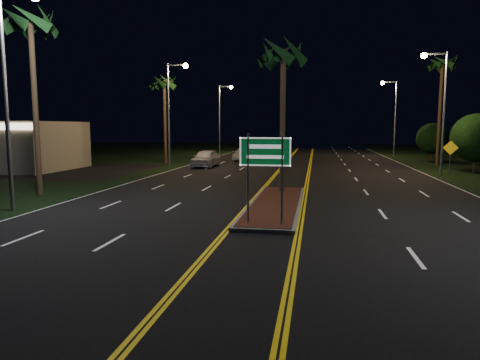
% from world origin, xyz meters
% --- Properties ---
extents(ground, '(120.00, 120.00, 0.00)m').
position_xyz_m(ground, '(0.00, 0.00, 0.00)').
color(ground, black).
rests_on(ground, ground).
extents(median_island, '(2.25, 10.25, 0.17)m').
position_xyz_m(median_island, '(0.00, 7.00, 0.08)').
color(median_island, gray).
rests_on(median_island, ground).
extents(highway_sign, '(1.80, 0.08, 3.20)m').
position_xyz_m(highway_sign, '(0.00, 2.80, 2.40)').
color(highway_sign, gray).
rests_on(highway_sign, ground).
extents(streetlight_left_near, '(1.91, 0.44, 9.00)m').
position_xyz_m(streetlight_left_near, '(-10.61, 4.00, 5.66)').
color(streetlight_left_near, gray).
rests_on(streetlight_left_near, ground).
extents(streetlight_left_mid, '(1.91, 0.44, 9.00)m').
position_xyz_m(streetlight_left_mid, '(-10.61, 24.00, 5.66)').
color(streetlight_left_mid, gray).
rests_on(streetlight_left_mid, ground).
extents(streetlight_left_far, '(1.91, 0.44, 9.00)m').
position_xyz_m(streetlight_left_far, '(-10.61, 44.00, 5.66)').
color(streetlight_left_far, gray).
rests_on(streetlight_left_far, ground).
extents(streetlight_right_mid, '(1.91, 0.44, 9.00)m').
position_xyz_m(streetlight_right_mid, '(10.61, 22.00, 5.66)').
color(streetlight_right_mid, gray).
rests_on(streetlight_right_mid, ground).
extents(streetlight_right_far, '(1.91, 0.44, 9.00)m').
position_xyz_m(streetlight_right_far, '(10.61, 42.00, 5.66)').
color(streetlight_right_far, gray).
rests_on(streetlight_right_far, ground).
extents(palm_median, '(2.40, 2.40, 8.30)m').
position_xyz_m(palm_median, '(0.00, 10.50, 7.28)').
color(palm_median, '#382819').
rests_on(palm_median, ground).
extents(palm_left_near, '(2.40, 2.40, 9.80)m').
position_xyz_m(palm_left_near, '(-12.50, 8.00, 8.68)').
color(palm_left_near, '#382819').
rests_on(palm_left_near, ground).
extents(palm_left_far, '(2.40, 2.40, 8.80)m').
position_xyz_m(palm_left_far, '(-12.80, 28.00, 7.75)').
color(palm_left_far, '#382819').
rests_on(palm_left_far, ground).
extents(palm_right_far, '(2.40, 2.40, 10.30)m').
position_xyz_m(palm_right_far, '(12.80, 30.00, 9.14)').
color(palm_right_far, '#382819').
rests_on(palm_right_far, ground).
extents(shrub_mid, '(3.78, 3.78, 4.62)m').
position_xyz_m(shrub_mid, '(14.00, 24.00, 2.73)').
color(shrub_mid, '#382819').
rests_on(shrub_mid, ground).
extents(shrub_far, '(3.24, 3.24, 3.96)m').
position_xyz_m(shrub_far, '(13.80, 36.00, 2.34)').
color(shrub_far, '#382819').
rests_on(shrub_far, ground).
extents(car_near, '(2.57, 5.55, 1.82)m').
position_xyz_m(car_near, '(-7.96, 25.11, 0.91)').
color(car_near, silver).
rests_on(car_near, ground).
extents(car_far, '(2.59, 4.71, 1.49)m').
position_xyz_m(car_far, '(-5.77, 32.73, 0.74)').
color(car_far, '#A5A9AF').
rests_on(car_far, ground).
extents(warning_sign, '(1.06, 0.21, 2.55)m').
position_xyz_m(warning_sign, '(11.63, 22.12, 1.67)').
color(warning_sign, gray).
rests_on(warning_sign, ground).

